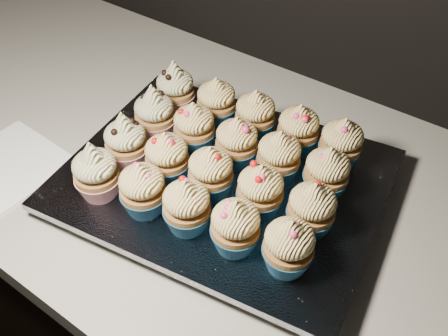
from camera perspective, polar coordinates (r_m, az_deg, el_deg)
name	(u,v)px	position (r m, az deg, el deg)	size (l,w,h in m)	color
worktop	(324,229)	(0.74, 11.40, -6.83)	(2.44, 0.64, 0.04)	beige
napkin	(6,167)	(0.86, -23.62, 0.15)	(0.16, 0.16, 0.00)	white
baking_tray	(224,187)	(0.74, 0.00, -2.15)	(0.42, 0.32, 0.02)	black
foil_lining	(224,179)	(0.73, 0.00, -1.23)	(0.45, 0.35, 0.01)	silver
cupcake_0	(96,172)	(0.70, -14.43, -0.47)	(0.06, 0.06, 0.10)	#A61728
cupcake_1	(143,189)	(0.66, -9.28, -2.38)	(0.06, 0.06, 0.08)	#1B5780
cupcake_2	(187,206)	(0.64, -4.29, -4.35)	(0.06, 0.06, 0.08)	#1B5780
cupcake_3	(235,226)	(0.61, 1.32, -6.66)	(0.06, 0.06, 0.08)	#1B5780
cupcake_4	(289,246)	(0.60, 7.40, -8.83)	(0.06, 0.06, 0.08)	#1B5780
cupcake_5	(126,142)	(0.73, -11.13, 2.96)	(0.06, 0.06, 0.10)	#A61728
cupcake_6	(167,157)	(0.70, -6.53, 1.21)	(0.06, 0.06, 0.08)	#1B5780
cupcake_7	(211,172)	(0.68, -1.53, -0.49)	(0.06, 0.06, 0.08)	#1B5780
cupcake_8	(260,191)	(0.65, 4.15, -2.58)	(0.06, 0.06, 0.08)	#1B5780
cupcake_9	(312,209)	(0.64, 9.98, -4.62)	(0.06, 0.06, 0.08)	#1B5780
cupcake_10	(155,114)	(0.78, -7.94, 6.14)	(0.06, 0.06, 0.10)	#A61728
cupcake_11	(194,127)	(0.75, -3.43, 4.68)	(0.06, 0.06, 0.08)	#1B5780
cupcake_12	(237,142)	(0.72, 1.46, 2.96)	(0.06, 0.06, 0.08)	#1B5780
cupcake_13	(279,156)	(0.70, 6.27, 1.32)	(0.06, 0.06, 0.08)	#1B5780
cupcake_14	(327,173)	(0.69, 11.65, -0.51)	(0.06, 0.06, 0.08)	#1B5780
cupcake_15	(175,89)	(0.82, -5.58, 8.98)	(0.06, 0.06, 0.10)	#A61728
cupcake_16	(216,102)	(0.80, -0.88, 7.54)	(0.06, 0.06, 0.08)	#1B5780
cupcake_17	(255,115)	(0.77, 3.58, 6.07)	(0.06, 0.06, 0.08)	#1B5780
cupcake_18	(298,129)	(0.75, 8.47, 4.38)	(0.06, 0.06, 0.08)	#1B5780
cupcake_19	(341,143)	(0.74, 13.23, 2.76)	(0.06, 0.06, 0.08)	#1B5780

